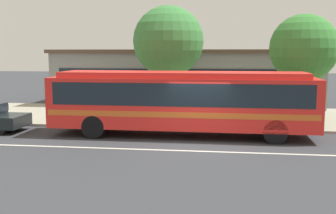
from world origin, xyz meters
The scene contains 9 objects.
ground_plane centered at (0.00, 0.00, 0.00)m, with size 120.00×120.00×0.00m, color #35383D.
sidewalk_slab centered at (0.00, 7.35, 0.06)m, with size 60.00×8.00×0.12m, color #A19C87.
lane_stripe_center centered at (0.00, -0.80, 0.00)m, with size 56.00×0.16×0.01m, color silver.
transit_bus centered at (-0.81, 2.00, 1.66)m, with size 11.61×2.59×2.85m.
pedestrian_waiting_near_sign centered at (-4.06, 4.00, 1.07)m, with size 0.38×0.38×1.64m.
bus_stop_sign centered at (4.46, 3.78, 1.65)m, with size 0.08×0.44×2.38m.
street_tree_near_stop centered at (-2.09, 6.85, 4.29)m, with size 3.89×3.89×6.13m.
street_tree_mid_block centered at (4.97, 5.89, 3.88)m, with size 3.45×3.45×5.50m.
station_building centered at (-1.65, 14.61, 1.94)m, with size 18.17×9.34×3.87m.
Camera 1 is at (1.04, -16.09, 3.71)m, focal length 44.45 mm.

